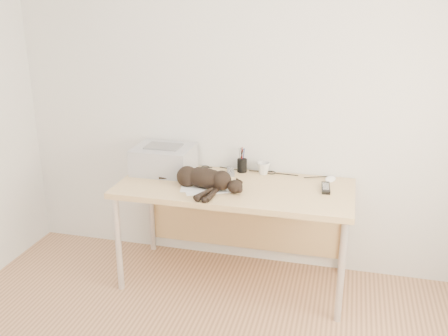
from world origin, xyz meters
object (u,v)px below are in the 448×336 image
(desk, at_px, (237,199))
(cat, at_px, (203,179))
(mouse, at_px, (331,177))
(mug, at_px, (263,168))
(pen_cup, at_px, (242,165))
(printer, at_px, (164,159))

(desk, height_order, cat, cat)
(cat, relative_size, mouse, 5.33)
(cat, relative_size, mug, 6.73)
(desk, height_order, mouse, mouse)
(mug, height_order, pen_cup, pen_cup)
(desk, xyz_separation_m, mug, (0.15, 0.19, 0.18))
(cat, distance_m, mug, 0.51)
(desk, xyz_separation_m, mouse, (0.63, 0.19, 0.15))
(mug, bearing_deg, mouse, 0.00)
(printer, relative_size, mug, 4.43)
(mug, relative_size, pen_cup, 0.52)
(pen_cup, bearing_deg, mouse, -0.89)
(desk, distance_m, pen_cup, 0.28)
(printer, height_order, cat, printer)
(desk, relative_size, printer, 3.80)
(cat, bearing_deg, mug, 58.60)
(cat, distance_m, pen_cup, 0.43)
(desk, xyz_separation_m, cat, (-0.20, -0.18, 0.20))
(pen_cup, bearing_deg, mug, -3.55)
(cat, xyz_separation_m, mug, (0.35, 0.38, -0.02))
(mug, bearing_deg, printer, -170.38)
(desk, distance_m, printer, 0.62)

